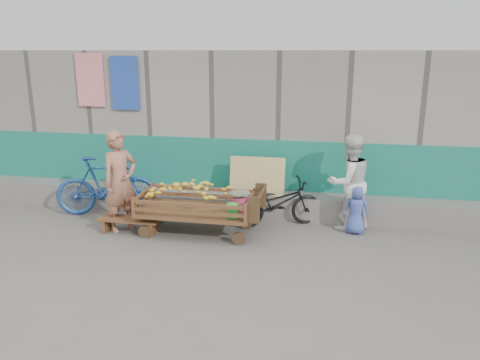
% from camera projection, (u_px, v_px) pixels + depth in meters
% --- Properties ---
extents(ground, '(80.00, 80.00, 0.00)m').
position_uv_depth(ground, '(212.00, 269.00, 6.63)').
color(ground, '#5D5B54').
rests_on(ground, ground).
extents(building_wall, '(12.00, 3.50, 3.00)m').
position_uv_depth(building_wall, '(257.00, 124.00, 10.07)').
color(building_wall, gray).
rests_on(building_wall, ground).
extents(banana_cart, '(2.08, 0.95, 0.89)m').
position_uv_depth(banana_cart, '(194.00, 199.00, 7.79)').
color(banana_cart, '#52351A').
rests_on(banana_cart, ground).
extents(bench, '(1.05, 0.32, 0.26)m').
position_uv_depth(bench, '(130.00, 222.00, 7.92)').
color(bench, '#52351A').
rests_on(bench, ground).
extents(vendor_man, '(0.70, 0.75, 1.73)m').
position_uv_depth(vendor_man, '(120.00, 181.00, 7.89)').
color(vendor_man, '#A2674E').
rests_on(vendor_man, ground).
extents(woman, '(1.01, 0.95, 1.66)m').
position_uv_depth(woman, '(349.00, 182.00, 7.96)').
color(woman, white).
rests_on(woman, ground).
extents(child, '(0.42, 0.29, 0.84)m').
position_uv_depth(child, '(356.00, 210.00, 7.83)').
color(child, '#4259B2').
rests_on(child, ground).
extents(bicycle_dark, '(1.68, 1.11, 0.83)m').
position_uv_depth(bicycle_dark, '(278.00, 203.00, 8.19)').
color(bicycle_dark, black).
rests_on(bicycle_dark, ground).
extents(bicycle_blue, '(1.93, 1.01, 1.12)m').
position_uv_depth(bicycle_blue, '(106.00, 186.00, 8.72)').
color(bicycle_blue, '#225099').
rests_on(bicycle_blue, ground).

